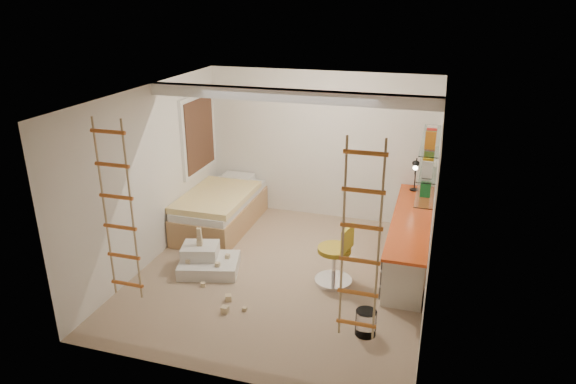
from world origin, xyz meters
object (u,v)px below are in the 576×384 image
(desk, at_px, (410,238))
(bed, at_px, (221,209))
(swivel_chair, at_px, (336,262))
(play_platform, at_px, (207,261))

(desk, distance_m, bed, 3.22)
(swivel_chair, height_order, play_platform, swivel_chair)
(play_platform, bearing_deg, desk, 21.33)
(desk, height_order, bed, desk)
(swivel_chair, bearing_deg, play_platform, -174.32)
(swivel_chair, bearing_deg, desk, 44.31)
(bed, height_order, play_platform, bed)
(desk, xyz_separation_m, bed, (-3.20, 0.36, -0.07))
(desk, bearing_deg, bed, 173.51)
(bed, distance_m, play_platform, 1.52)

